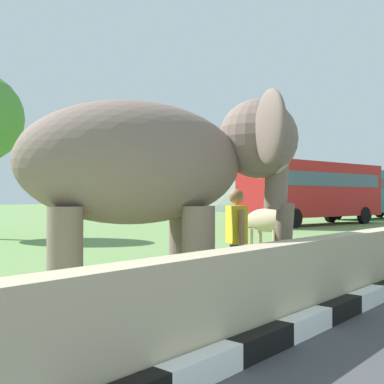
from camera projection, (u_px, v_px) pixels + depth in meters
name	position (u px, v px, depth m)	size (l,w,h in m)	color
barrier_parapet	(242.00, 298.00, 4.79)	(28.00, 0.36, 1.00)	tan
elephant	(157.00, 167.00, 6.54)	(3.94, 3.62, 2.97)	#786359
person_handler	(236.00, 236.00, 7.23)	(0.45, 0.55, 1.66)	navy
bus_red	(314.00, 188.00, 26.74)	(10.30, 4.25, 3.50)	#B21E1E
bus_teal	(373.00, 191.00, 34.69)	(9.03, 4.17, 3.50)	teal
cow_near	(266.00, 221.00, 13.21)	(0.89, 1.93, 1.23)	tan
hill_east	(306.00, 210.00, 62.32)	(31.74, 25.39, 11.36)	slate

